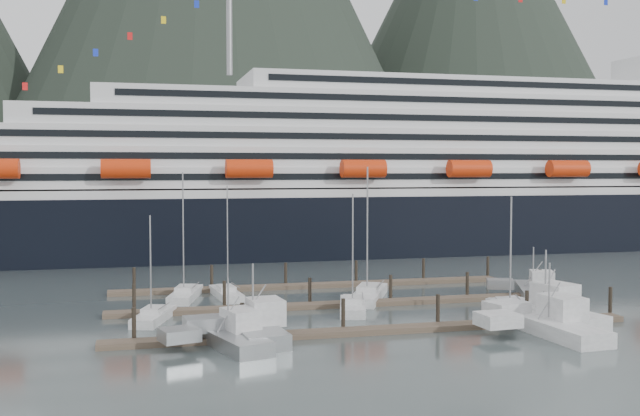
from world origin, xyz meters
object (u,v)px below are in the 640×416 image
Objects in this scene: sailboat_e at (226,294)px; trawler_e at (532,289)px; sailboat_d at (369,296)px; sailboat_h at (508,312)px; trawler_b at (252,328)px; cruise_ship at (449,182)px; sailboat_a at (154,317)px; trawler_a at (227,336)px; trawler_c at (547,323)px; trawler_d at (544,312)px; sailboat_c at (352,307)px; sailboat_b at (185,295)px.

sailboat_e is 1.29× the size of trawler_e.
sailboat_d reaches higher than sailboat_h.
trawler_b is at bearing 133.72° from trawler_e.
trawler_e is at bearing -72.42° from sailboat_d.
cruise_ship is 20.00× the size of sailboat_a.
cruise_ship reaches higher than trawler_a.
cruise_ship is 15.37× the size of trawler_c.
trawler_a is (5.58, -11.49, 0.42)m from sailboat_a.
trawler_b is (2.33, 1.89, 0.09)m from trawler_a.
sailboat_a is at bearing 61.74° from trawler_d.
sailboat_h is 0.90× the size of trawler_c.
trawler_d is (16.15, -9.36, 0.53)m from sailboat_c.
sailboat_e is 1.13× the size of trawler_a.
sailboat_b is at bearing 5.35° from trawler_b.
trawler_e is at bearing -65.58° from sailboat_c.
sailboat_b reaches higher than trawler_d.
trawler_b is at bearing 118.01° from sailboat_h.
trawler_a is at bearing 135.05° from trawler_e.
sailboat_e is at bearing 61.74° from sailboat_c.
sailboat_a is at bearing 100.04° from sailboat_h.
trawler_e reaches higher than trawler_a.
sailboat_b is 21.69m from trawler_b.
trawler_e is at bearing -87.62° from sailboat_b.
sailboat_d is 16.01m from sailboat_e.
trawler_a is at bearing 160.99° from sailboat_d.
sailboat_h is 28.90m from trawler_a.
sailboat_a is 24.28m from sailboat_d.
sailboat_h reaches higher than trawler_d.
cruise_ship is 17.08× the size of sailboat_h.
trawler_d reaches higher than trawler_b.
trawler_e is (41.93, 3.63, 0.44)m from sailboat_a.
trawler_e is (38.19, -8.05, 0.40)m from sailboat_b.
cruise_ship is at bearing -52.11° from sailboat_e.
trawler_d is at bearing -132.08° from sailboat_e.
sailboat_c is at bearing -67.10° from trawler_a.
trawler_b is at bearing 77.00° from trawler_d.
sailboat_d reaches higher than trawler_b.
sailboat_a is (-54.22, -54.92, -11.65)m from cruise_ship.
trawler_c reaches higher than trawler_e.
sailboat_c is at bearing -122.24° from cruise_ship.
sailboat_a reaches higher than trawler_a.
sailboat_c is 0.94× the size of trawler_d.
sailboat_c reaches higher than trawler_b.
trawler_b is at bearing 76.68° from trawler_c.
sailboat_e is (8.25, 11.46, 0.01)m from sailboat_a.
sailboat_h is (30.19, -17.57, -0.00)m from sailboat_b.
trawler_c is at bearing -116.21° from sailboat_b.
sailboat_c is at bearing 45.82° from trawler_d.
sailboat_a is at bearing 106.69° from sailboat_c.
sailboat_e is at bearing 39.34° from trawler_d.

